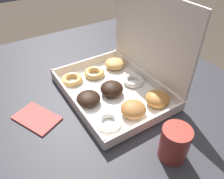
{
  "coord_description": "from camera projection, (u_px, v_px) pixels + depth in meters",
  "views": [
    {
      "loc": [
        0.54,
        -0.37,
        1.24
      ],
      "look_at": [
        0.0,
        -0.03,
        0.74
      ],
      "focal_mm": 35.0,
      "sensor_mm": 36.0,
      "label": 1
    }
  ],
  "objects": [
    {
      "name": "dining_table",
      "position": [
        118.0,
        106.0,
        0.89
      ],
      "size": [
        1.26,
        0.92,
        0.72
      ],
      "color": "#2D2D33",
      "rests_on": "ground_plane"
    },
    {
      "name": "donut_box",
      "position": [
        123.0,
        78.0,
        0.79
      ],
      "size": [
        0.42,
        0.32,
        0.34
      ],
      "color": "white",
      "rests_on": "dining_table"
    },
    {
      "name": "coffee_mug",
      "position": [
        174.0,
        143.0,
        0.57
      ],
      "size": [
        0.08,
        0.08,
        0.1
      ],
      "color": "#A3382D",
      "rests_on": "dining_table"
    },
    {
      "name": "paper_napkin",
      "position": [
        37.0,
        118.0,
        0.71
      ],
      "size": [
        0.17,
        0.14,
        0.01
      ],
      "color": "#CC4C47",
      "rests_on": "dining_table"
    }
  ]
}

